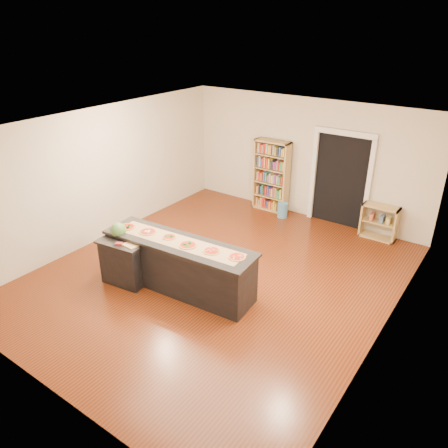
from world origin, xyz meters
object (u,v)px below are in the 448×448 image
Objects in this scene: kitchen_island at (179,265)px; bookshelf at (271,176)px; side_counter at (126,260)px; waste_bin at (282,210)px; watermelon at (118,230)px; low_shelf at (379,222)px.

kitchen_island is 4.05m from bookshelf.
side_counter reaches higher than waste_bin.
bookshelf is at bearing 92.34° from kitchen_island.
low_shelf is at bearing 52.43° from watermelon.
side_counter is at bearing -126.12° from low_shelf.
side_counter is 3.13× the size of watermelon.
kitchen_island is 10.31× the size of watermelon.
kitchen_island is 3.71× the size of low_shelf.
kitchen_island is at bearing -119.41° from low_shelf.
side_counter is 4.42m from bookshelf.
waste_bin is (0.96, 4.14, -0.25)m from side_counter.
waste_bin is 4.34m from watermelon.
bookshelf is at bearing 153.57° from waste_bin.
kitchen_island is 3.29× the size of side_counter.
watermelon is at bearing 164.78° from side_counter.
waste_bin is at bearing -26.43° from bookshelf.
bookshelf is at bearing 81.67° from watermelon.
watermelon reaches higher than low_shelf.
waste_bin is (-2.23, -0.23, -0.20)m from low_shelf.
watermelon is at bearing -127.57° from low_shelf.
bookshelf is at bearing 179.86° from low_shelf.
bookshelf is 2.75m from low_shelf.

